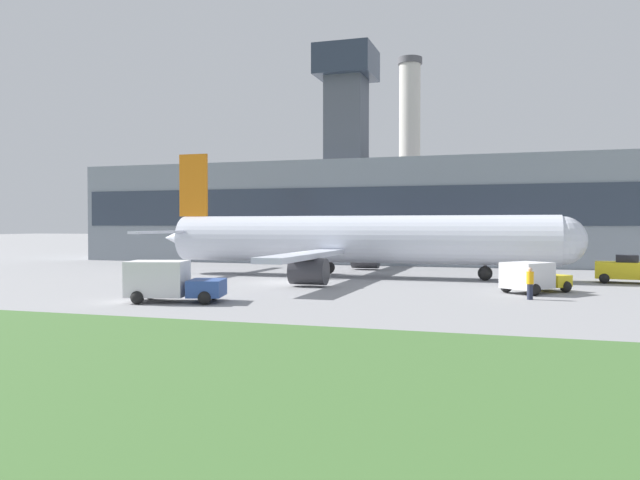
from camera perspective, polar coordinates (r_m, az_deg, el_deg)
The scene contains 8 objects.
ground_plane at distance 44.62m, azimuth -3.09°, elevation -3.88°, with size 400.00×400.00×0.00m, color gray.
terminal_building at distance 70.74m, azimuth 4.57°, elevation 2.77°, with size 63.85×15.83×24.24m.
smokestack_left at distance 98.32m, azimuth 8.20°, elevation 7.79°, with size 3.74×3.74×29.86m.
airplane at distance 48.93m, azimuth 2.86°, elevation -0.01°, with size 33.83×29.84×10.10m.
pushback_tug at distance 48.89m, azimuth 26.25°, elevation -2.51°, with size 4.32×2.82×1.98m.
baggage_truck at distance 34.16m, azimuth -13.64°, elevation -3.72°, with size 5.42×3.66×2.18m.
fuel_truck at distance 39.72m, azimuth 18.86°, elevation -3.27°, with size 4.33×4.72×1.86m.
ground_crew_person at distance 36.12m, azimuth 18.65°, elevation -3.76°, with size 0.52×0.52×1.77m.
Camera 1 is at (15.54, -41.62, 4.10)m, focal length 35.00 mm.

